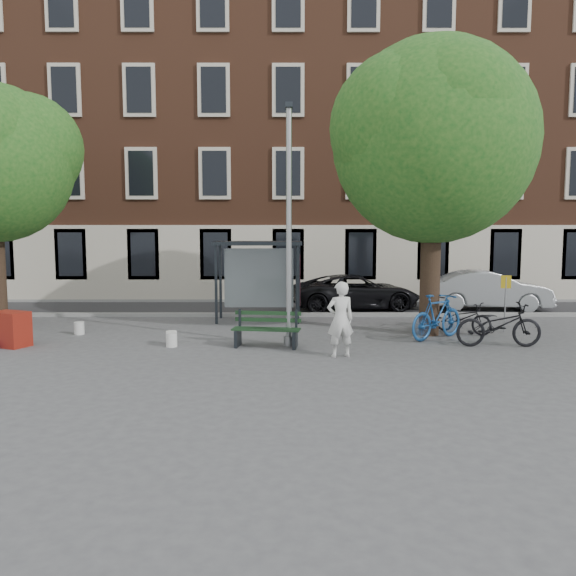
# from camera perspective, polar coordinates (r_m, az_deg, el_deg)

# --- Properties ---
(ground) EXTENTS (90.00, 90.00, 0.00)m
(ground) POSITION_cam_1_polar(r_m,az_deg,el_deg) (14.60, 0.09, -5.85)
(ground) COLOR #4C4C4F
(ground) RESTS_ON ground
(road) EXTENTS (40.00, 4.00, 0.01)m
(road) POSITION_cam_1_polar(r_m,az_deg,el_deg) (21.50, 0.03, -2.08)
(road) COLOR #28282B
(road) RESTS_ON ground
(curb_near) EXTENTS (40.00, 0.25, 0.12)m
(curb_near) POSITION_cam_1_polar(r_m,az_deg,el_deg) (19.51, 0.04, -2.72)
(curb_near) COLOR gray
(curb_near) RESTS_ON ground
(curb_far) EXTENTS (40.00, 0.25, 0.12)m
(curb_far) POSITION_cam_1_polar(r_m,az_deg,el_deg) (23.48, 0.02, -1.28)
(curb_far) COLOR gray
(curb_far) RESTS_ON ground
(building_row) EXTENTS (30.00, 8.00, 14.00)m
(building_row) POSITION_cam_1_polar(r_m,az_deg,el_deg) (27.60, 0.00, 14.23)
(building_row) COLOR brown
(building_row) RESTS_ON ground
(lamppost) EXTENTS (0.28, 0.35, 6.11)m
(lamppost) POSITION_cam_1_polar(r_m,az_deg,el_deg) (14.30, 0.09, 5.15)
(lamppost) COLOR #9EA0A3
(lamppost) RESTS_ON ground
(tree_right) EXTENTS (5.76, 5.60, 8.20)m
(tree_right) POSITION_cam_1_polar(r_m,az_deg,el_deg) (16.42, 14.73, 14.96)
(tree_right) COLOR black
(tree_right) RESTS_ON ground
(bus_shelter) EXTENTS (2.85, 1.45, 2.62)m
(bus_shelter) POSITION_cam_1_polar(r_m,az_deg,el_deg) (18.44, -1.84, 2.59)
(bus_shelter) COLOR #1E2328
(bus_shelter) RESTS_ON ground
(painter) EXTENTS (0.73, 0.56, 1.78)m
(painter) POSITION_cam_1_polar(r_m,az_deg,el_deg) (13.19, 5.34, -3.19)
(painter) COLOR silver
(painter) RESTS_ON ground
(bench) EXTENTS (1.79, 0.80, 0.89)m
(bench) POSITION_cam_1_polar(r_m,az_deg,el_deg) (14.36, -2.19, -4.38)
(bench) COLOR #1E2328
(bench) RESTS_ON ground
(bike_a) EXTENTS (2.17, 0.81, 1.13)m
(bike_a) POSITION_cam_1_polar(r_m,az_deg,el_deg) (15.33, 20.61, -3.52)
(bike_a) COLOR black
(bike_a) RESTS_ON ground
(bike_b) EXTENTS (2.00, 1.73, 1.25)m
(bike_b) POSITION_cam_1_polar(r_m,az_deg,el_deg) (15.89, 14.90, -2.81)
(bike_b) COLOR #19498A
(bike_b) RESTS_ON ground
(bike_c) EXTENTS (1.69, 1.64, 0.92)m
(bike_c) POSITION_cam_1_polar(r_m,az_deg,el_deg) (17.02, 17.33, -2.88)
(bike_c) COLOR black
(bike_c) RESTS_ON ground
(bike_d) EXTENTS (1.10, 1.78, 1.03)m
(bike_d) POSITION_cam_1_polar(r_m,az_deg,el_deg) (17.20, 14.69, -2.52)
(bike_d) COLOR black
(bike_d) RESTS_ON ground
(car_dark) EXTENTS (5.02, 2.81, 1.33)m
(car_dark) POSITION_cam_1_polar(r_m,az_deg,el_deg) (21.31, 6.92, -0.41)
(car_dark) COLOR black
(car_dark) RESTS_ON ground
(car_silver) EXTENTS (4.60, 1.97, 1.47)m
(car_silver) POSITION_cam_1_polar(r_m,az_deg,el_deg) (22.40, 19.65, -0.21)
(car_silver) COLOR #9B9FA3
(car_silver) RESTS_ON ground
(red_stand) EXTENTS (1.06, 0.91, 0.90)m
(red_stand) POSITION_cam_1_polar(r_m,az_deg,el_deg) (16.04, -26.38, -3.77)
(red_stand) COLOR maroon
(red_stand) RESTS_ON ground
(bucket_a) EXTENTS (0.33, 0.33, 0.36)m
(bucket_a) POSITION_cam_1_polar(r_m,az_deg,el_deg) (14.69, -11.74, -5.18)
(bucket_a) COLOR white
(bucket_a) RESTS_ON ground
(bucket_b) EXTENTS (0.36, 0.36, 0.36)m
(bucket_b) POSITION_cam_1_polar(r_m,az_deg,el_deg) (14.96, -11.76, -4.98)
(bucket_b) COLOR white
(bucket_b) RESTS_ON ground
(bucket_c) EXTENTS (0.28, 0.28, 0.36)m
(bucket_c) POSITION_cam_1_polar(r_m,az_deg,el_deg) (17.17, -20.44, -3.85)
(bucket_c) COLOR silver
(bucket_c) RESTS_ON ground
(notice_sign) EXTENTS (0.29, 0.07, 1.66)m
(notice_sign) POSITION_cam_1_polar(r_m,az_deg,el_deg) (17.55, 21.23, -0.44)
(notice_sign) COLOR #9EA0A3
(notice_sign) RESTS_ON ground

